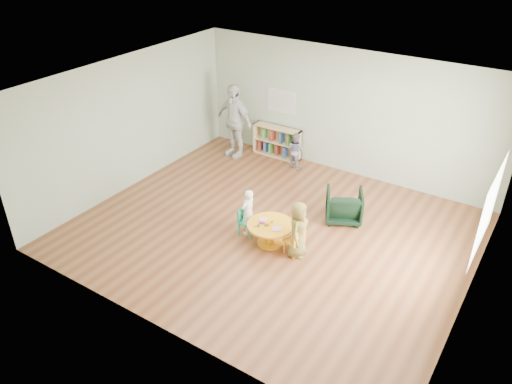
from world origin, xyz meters
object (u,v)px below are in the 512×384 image
child_right (298,230)px  toddler (296,150)px  activity_table (270,230)px  kid_chair_left (246,220)px  armchair (344,206)px  child_left (248,212)px  bookshelf (277,141)px  kid_chair_right (296,241)px  adult_caretaker (234,121)px

child_right → toddler: bearing=16.7°
activity_table → kid_chair_left: 0.56m
toddler → kid_chair_left: bearing=112.5°
armchair → toddler: toddler is taller
toddler → child_left: bearing=113.2°
kid_chair_left → child_right: bearing=81.4°
child_right → toddler: child_right is taller
bookshelf → kid_chair_left: bearing=-68.7°
activity_table → kid_chair_right: size_ratio=1.57×
armchair → kid_chair_left: bearing=20.2°
child_left → child_right: 1.11m
kid_chair_left → bookshelf: (-1.24, 3.19, 0.08)m
child_right → adult_caretaker: size_ratio=0.59×
bookshelf → toddler: bearing=-24.7°
armchair → child_right: child_right is taller
bookshelf → adult_caretaker: bearing=-148.2°
kid_chair_right → child_left: child_left is taller
activity_table → toddler: (-1.11, 2.91, 0.14)m
armchair → child_left: 1.90m
kid_chair_right → toddler: toddler is taller
kid_chair_left → adult_caretaker: size_ratio=0.29×
child_left → adult_caretaker: adult_caretaker is taller
kid_chair_left → kid_chair_right: (1.10, -0.07, 0.00)m
activity_table → child_right: size_ratio=0.79×
activity_table → adult_caretaker: 3.83m
adult_caretaker → armchair: bearing=-10.1°
armchair → adult_caretaker: (-3.44, 1.22, 0.58)m
activity_table → toddler: 3.12m
kid_chair_left → child_right: 1.15m
kid_chair_right → toddler: bearing=44.2°
armchair → child_right: bearing=55.4°
kid_chair_left → bookshelf: bookshelf is taller
activity_table → child_right: bearing=-2.1°
toddler → bookshelf: bearing=-13.1°
bookshelf → adult_caretaker: size_ratio=0.67×
child_left → toddler: bearing=-161.3°
activity_table → armchair: 1.65m
kid_chair_left → armchair: 1.95m
kid_chair_right → adult_caretaker: (-3.21, 2.71, 0.61)m
armchair → kid_chair_right: bearing=54.4°
armchair → adult_caretaker: size_ratio=0.39×
child_right → adult_caretaker: adult_caretaker is taller
child_right → toddler: 3.38m
adult_caretaker → bookshelf: bearing=41.3°
toddler → adult_caretaker: bearing=19.9°
activity_table → armchair: armchair is taller
bookshelf → armchair: (2.57, -1.77, -0.05)m
kid_chair_left → armchair: bearing=131.2°
armchair → adult_caretaker: adult_caretaker is taller
kid_chair_right → adult_caretaker: adult_caretaker is taller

